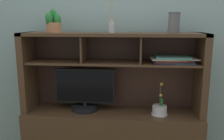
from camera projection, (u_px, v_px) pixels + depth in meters
back_wall at (114, 21)px, 2.40m from camera, size 6.00×0.02×2.80m
media_console at (112, 124)px, 2.37m from camera, size 1.70×0.46×1.30m
tv_monitor at (85, 93)px, 2.32m from camera, size 0.58×0.26×0.41m
potted_orchid at (160, 110)px, 2.23m from camera, size 0.15×0.15×0.31m
magazine_stack_left at (173, 60)px, 2.14m from camera, size 0.44×0.26×0.06m
diffuser_bottle at (112, 27)px, 2.15m from camera, size 0.06×0.06×0.29m
potted_succulent at (53, 24)px, 2.22m from camera, size 0.16×0.16×0.21m
ceramic_vase at (174, 22)px, 2.10m from camera, size 0.11×0.11×0.18m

